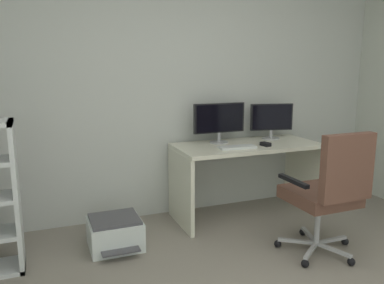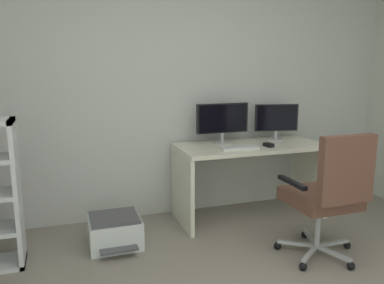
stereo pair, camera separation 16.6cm
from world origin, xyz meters
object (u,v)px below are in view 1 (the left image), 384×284
at_px(keyboard, 237,147).
at_px(office_chair, 329,189).
at_px(monitor_secondary, 272,119).
at_px(monitor_main, 219,120).
at_px(computer_mouse, 265,144).
at_px(printer, 115,233).
at_px(desk, 247,163).

height_order(keyboard, office_chair, office_chair).
distance_m(monitor_secondary, keyboard, 0.64).
height_order(monitor_main, office_chair, monitor_main).
bearing_deg(monitor_secondary, computer_mouse, -130.00).
distance_m(computer_mouse, printer, 1.58).
xyz_separation_m(keyboard, printer, (-1.16, -0.09, -0.61)).
bearing_deg(computer_mouse, desk, 117.48).
bearing_deg(office_chair, computer_mouse, 92.50).
distance_m(keyboard, computer_mouse, 0.29).
bearing_deg(monitor_secondary, printer, -167.55).
bearing_deg(printer, monitor_main, 18.68).
xyz_separation_m(monitor_main, printer, (-1.11, -0.37, -0.83)).
bearing_deg(monitor_secondary, monitor_main, -179.99).
relative_size(monitor_secondary, office_chair, 0.44).
bearing_deg(desk, printer, -170.12).
relative_size(desk, office_chair, 1.39).
bearing_deg(printer, office_chair, -27.05).
xyz_separation_m(office_chair, printer, (-1.49, 0.76, -0.42)).
distance_m(monitor_secondary, office_chair, 1.21).
xyz_separation_m(monitor_secondary, printer, (-1.69, -0.37, -0.80)).
height_order(desk, keyboard, keyboard).
distance_m(keyboard, office_chair, 0.93).
distance_m(computer_mouse, office_chair, 0.86).
height_order(office_chair, printer, office_chair).
height_order(computer_mouse, office_chair, office_chair).
relative_size(desk, keyboard, 4.10).
bearing_deg(printer, keyboard, 4.47).
bearing_deg(keyboard, monitor_secondary, 32.07).
xyz_separation_m(desk, monitor_main, (-0.23, 0.14, 0.42)).
bearing_deg(office_chair, desk, 98.46).
height_order(desk, printer, desk).
bearing_deg(computer_mouse, monitor_main, 130.84).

